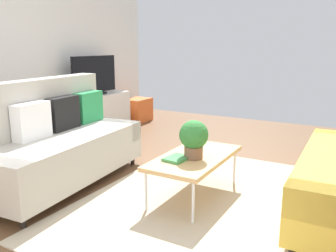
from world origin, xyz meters
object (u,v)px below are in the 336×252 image
Objects in this scene: table_book_0 at (177,158)px; bottle_1 at (83,91)px; coffee_table at (195,158)px; storage_trunk at (137,110)px; tv_console at (95,114)px; bottle_0 at (79,93)px; vase_0 at (66,93)px; potted_plant at (194,137)px; couch_beige at (56,142)px; bottle_2 at (88,91)px; tv at (95,76)px.

bottle_1 is (1.45, 2.48, 0.31)m from table_book_0.
storage_trunk reaches higher than coffee_table.
tv_console is (1.57, 2.61, -0.07)m from coffee_table.
coffee_table is 0.79× the size of tv_console.
bottle_1 is at bearing 0.00° from bottle_0.
bottle_1 reaches higher than bottle_0.
vase_0 is at bearing 65.30° from table_book_0.
coffee_table is at bearing 17.25° from potted_plant.
couch_beige reaches higher than coffee_table.
potted_plant is (-2.74, -2.53, 0.40)m from storage_trunk.
bottle_1 reaches higher than tv_console.
bottle_0 is at bearing 180.00° from bottle_2.
bottle_0 reaches higher than tv_console.
vase_0 is (1.38, 1.23, 0.28)m from couch_beige.
tv is at bearing 57.84° from potted_plant.
bottle_2 is at bearing -13.22° from vase_0.
vase_0 is (1.18, 2.57, 0.30)m from table_book_0.
tv_console is 3.12m from potted_plant.
potted_plant is (-1.64, -2.61, -0.33)m from tv.
potted_plant is (-1.64, -2.63, 0.30)m from tv_console.
tv_console reaches higher than storage_trunk.
tv reaches higher than couch_beige.
potted_plant is at bearing -119.15° from bottle_2.
bottle_2 is at bearing 177.35° from storage_trunk.
table_book_0 is at bearing -114.70° from vase_0.
vase_0 reaches higher than bottle_0.
bottle_0 is at bearing -27.49° from vase_0.
coffee_table is at bearing -114.29° from bottle_0.
tv_console is 7.77× the size of vase_0.
couch_beige reaches higher than tv_console.
vase_0 reaches higher than table_book_0.
tv_console is at bearing 5.61° from bottle_0.
bottle_1 is (-1.41, 0.06, 0.52)m from storage_trunk.
tv is 5.06× the size of bottle_1.
bottle_1 is at bearing -176.29° from tv.
potted_plant is at bearing -111.60° from vase_0.
couch_beige is 10.52× the size of bottle_2.
table_book_0 is (-1.76, -2.52, 0.11)m from tv_console.
storage_trunk is 3.75m from table_book_0.
potted_plant is 0.25m from table_book_0.
bottle_0 is at bearing 64.52° from potted_plant.
tv_console is at bearing 55.04° from table_book_0.
tv is 0.62m from vase_0.
table_book_0 is at bearing -122.26° from bottle_2.
tv_console is (1.96, 1.18, -0.13)m from couch_beige.
bottle_2 is at bearing 0.00° from bottle_0.
bottle_0 is 0.74× the size of bottle_1.
storage_trunk is 1.50m from bottle_1.
storage_trunk is at bearing -4.16° from tv.
bottle_1 is at bearing -18.35° from vase_0.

